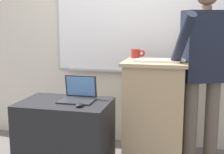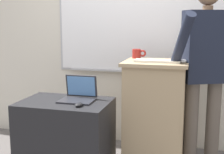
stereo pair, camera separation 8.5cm
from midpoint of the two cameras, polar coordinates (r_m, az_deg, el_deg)
The scene contains 9 objects.
back_wall at distance 3.54m, azimuth 6.16°, elevation 8.76°, with size 6.40×0.17×2.64m.
lectern_podium at distance 2.99m, azimuth 8.66°, elevation -7.01°, with size 0.58×0.52×1.04m.
side_desk at distance 2.97m, azimuth -7.59°, elevation -10.80°, with size 0.81×0.56×0.68m.
person_presenter at distance 2.95m, azimuth 17.41°, elevation 1.85°, with size 0.58×0.67×1.73m.
laptop at distance 2.88m, azimuth -5.25°, elevation -3.08°, with size 0.31×0.26×0.22m.
wireless_keyboard at distance 2.82m, azimuth 9.15°, elevation 2.91°, with size 0.40×0.15×0.02m.
computer_mouse_by_laptop at distance 2.67m, azimuth -5.19°, elevation -5.05°, with size 0.06×0.10×0.03m.
computer_mouse_by_keyboard at distance 2.80m, azimuth 13.71°, elevation 2.85°, with size 0.06×0.10×0.03m.
coffee_mug at distance 3.09m, azimuth 5.42°, elevation 4.28°, with size 0.14×0.08×0.09m.
Camera 2 is at (0.61, -2.29, 1.39)m, focal length 50.00 mm.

